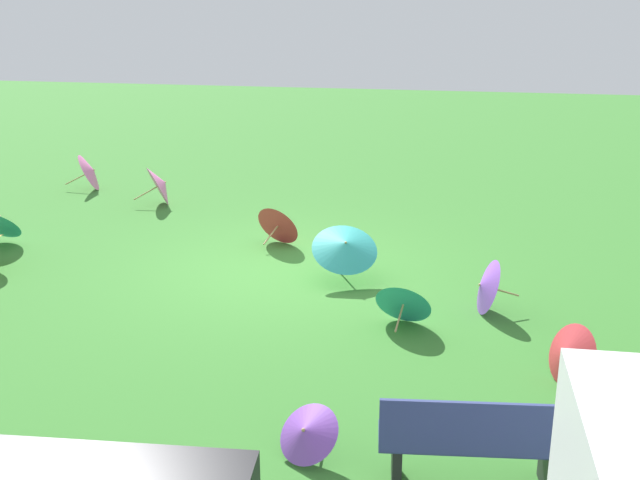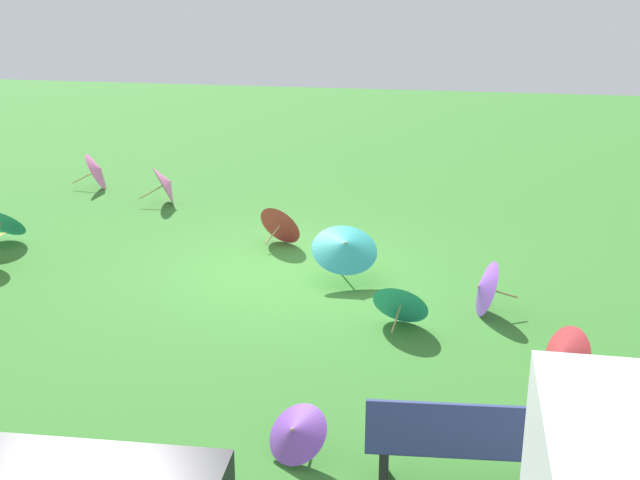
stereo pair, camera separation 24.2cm
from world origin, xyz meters
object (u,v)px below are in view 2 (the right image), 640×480
at_px(parasol_teal_2, 401,302).
at_px(parasol_teal_1, 3,219).
at_px(parasol_pink_1, 167,183).
at_px(parasol_purple_0, 295,432).
at_px(park_bench, 462,444).
at_px(parasol_red_0, 563,357).
at_px(parasol_teal_0, 345,246).
at_px(parasol_red_1, 282,223).
at_px(parasol_purple_1, 483,287).
at_px(parasol_pink_2, 98,170).

bearing_deg(parasol_teal_2, parasol_teal_1, -16.93).
bearing_deg(parasol_pink_1, parasol_teal_2, 135.94).
relative_size(parasol_purple_0, parasol_pink_1, 0.80).
bearing_deg(park_bench, parasol_teal_2, -76.16).
bearing_deg(parasol_teal_1, parasol_pink_1, -122.37).
bearing_deg(parasol_red_0, parasol_teal_0, -43.43).
xyz_separation_m(parasol_purple_0, parasol_teal_1, (6.00, -5.10, 0.14)).
bearing_deg(parasol_red_0, parasol_red_1, -45.40).
bearing_deg(parasol_teal_2, parasol_purple_1, -149.35).
distance_m(park_bench, parasol_red_1, 6.83).
relative_size(park_bench, parasol_teal_0, 1.40).
relative_size(parasol_teal_0, parasol_red_0, 1.51).
distance_m(parasol_teal_2, parasol_red_1, 3.60).
bearing_deg(parasol_pink_1, parasol_purple_0, 118.55).
distance_m(park_bench, parasol_purple_0, 1.50).
bearing_deg(park_bench, parasol_red_0, -116.14).
bearing_deg(parasol_red_1, parasol_purple_0, 104.60).
height_order(park_bench, parasol_teal_2, park_bench).
bearing_deg(parasol_red_0, parasol_purple_1, -65.38).
xyz_separation_m(parasol_purple_0, parasol_pink_2, (6.08, -8.69, 0.11)).
bearing_deg(parasol_red_0, parasol_pink_1, -41.65).
bearing_deg(parasol_teal_1, park_bench, 144.59).
distance_m(parasol_teal_1, parasol_teal_2, 6.96).
relative_size(parasol_teal_2, parasol_purple_1, 1.00).
bearing_deg(parasol_teal_0, parasol_red_1, -49.24).
bearing_deg(parasol_red_1, parasol_teal_2, 127.75).
height_order(parasol_purple_0, parasol_teal_2, parasol_teal_2).
height_order(parasol_teal_1, parasol_pink_2, parasol_pink_2).
bearing_deg(parasol_purple_1, parasol_teal_1, -10.70).
distance_m(parasol_red_0, parasol_red_1, 5.73).
distance_m(park_bench, parasol_pink_1, 9.88).
xyz_separation_m(park_bench, parasol_teal_2, (0.81, -3.28, -0.14)).
xyz_separation_m(parasol_teal_0, parasol_pink_1, (3.99, -3.39, -0.13)).
bearing_deg(parasol_purple_0, parasol_pink_1, -61.45).
bearing_deg(parasol_purple_0, park_bench, 171.68).
distance_m(parasol_purple_0, parasol_red_0, 3.09).
bearing_deg(parasol_pink_2, parasol_purple_1, 146.88).
height_order(parasol_pink_1, parasol_red_0, parasol_pink_1).
height_order(parasol_purple_1, parasol_pink_2, parasol_pink_2).
relative_size(parasol_teal_0, parasol_red_1, 1.37).
relative_size(parasol_pink_2, parasol_red_1, 1.05).
height_order(park_bench, parasol_red_1, park_bench).
bearing_deg(parasol_red_1, parasol_pink_1, -35.21).
bearing_deg(parasol_red_1, parasol_purple_1, 144.64).
relative_size(parasol_pink_2, parasol_red_0, 1.16).
bearing_deg(park_bench, parasol_red_1, -63.83).
bearing_deg(park_bench, parasol_pink_1, -54.54).
distance_m(parasol_teal_2, parasol_red_0, 2.19).
bearing_deg(park_bench, parasol_purple_1, -92.61).
bearing_deg(parasol_teal_0, parasol_red_0, 136.57).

